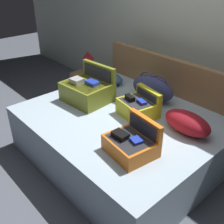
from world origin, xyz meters
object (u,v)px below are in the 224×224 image
(pillow_center_head, at_px, (187,123))
(table_lamp, at_px, (88,57))
(duffel_bag, at_px, (152,89))
(pillow_near_headboard, at_px, (108,78))
(hard_case_large, at_px, (87,90))
(hard_case_small, at_px, (138,106))
(nightstand, at_px, (89,88))
(bed, at_px, (120,137))
(hard_case_medium, at_px, (131,143))

(pillow_center_head, distance_m, table_lamp, 1.95)
(duffel_bag, distance_m, pillow_near_headboard, 0.73)
(hard_case_large, bearing_deg, table_lamp, 137.09)
(hard_case_small, distance_m, table_lamp, 1.46)
(duffel_bag, bearing_deg, nightstand, 178.18)
(bed, height_order, pillow_center_head, pillow_center_head)
(hard_case_large, xyz_separation_m, hard_case_medium, (1.03, -0.33, -0.04))
(hard_case_medium, xyz_separation_m, pillow_near_headboard, (-1.26, 0.84, -0.03))
(pillow_center_head, height_order, table_lamp, table_lamp)
(pillow_center_head, distance_m, nightstand, 1.98)
(hard_case_small, distance_m, nightstand, 1.51)
(nightstand, bearing_deg, hard_case_medium, -27.29)
(pillow_center_head, xyz_separation_m, table_lamp, (-1.92, 0.30, 0.11))
(hard_case_medium, distance_m, pillow_center_head, 0.64)
(bed, distance_m, hard_case_medium, 0.71)
(hard_case_large, xyz_separation_m, nightstand, (-0.76, 0.60, -0.42))
(pillow_near_headboard, xyz_separation_m, pillow_center_head, (1.39, -0.22, 0.03))
(hard_case_small, height_order, table_lamp, table_lamp)
(table_lamp, bearing_deg, nightstand, 0.00)
(pillow_near_headboard, bearing_deg, nightstand, 171.21)
(pillow_near_headboard, height_order, pillow_center_head, pillow_center_head)
(pillow_near_headboard, bearing_deg, hard_case_medium, -33.80)
(pillow_near_headboard, height_order, nightstand, pillow_near_headboard)
(hard_case_small, height_order, pillow_near_headboard, hard_case_small)
(nightstand, bearing_deg, duffel_bag, -1.82)
(nightstand, distance_m, table_lamp, 0.50)
(hard_case_small, relative_size, nightstand, 0.88)
(table_lamp, bearing_deg, hard_case_medium, -27.29)
(hard_case_large, relative_size, pillow_center_head, 1.10)
(hard_case_medium, distance_m, duffel_bag, 1.03)
(bed, distance_m, hard_case_small, 0.41)
(bed, xyz_separation_m, hard_case_small, (0.10, 0.16, 0.37))
(hard_case_large, height_order, hard_case_small, hard_case_large)
(hard_case_large, relative_size, hard_case_small, 1.28)
(hard_case_small, bearing_deg, hard_case_large, -153.47)
(hard_case_large, bearing_deg, duffel_bag, 43.32)
(hard_case_small, height_order, duffel_bag, duffel_bag)
(nightstand, bearing_deg, hard_case_small, -16.58)
(bed, distance_m, pillow_near_headboard, 0.96)
(hard_case_large, distance_m, pillow_center_head, 1.20)
(pillow_center_head, bearing_deg, hard_case_large, -165.54)
(hard_case_large, bearing_deg, nightstand, 137.09)
(hard_case_large, bearing_deg, hard_case_small, 11.45)
(hard_case_medium, bearing_deg, table_lamp, 160.16)
(hard_case_medium, bearing_deg, pillow_center_head, 85.79)
(hard_case_small, bearing_deg, table_lamp, 173.84)
(pillow_near_headboard, bearing_deg, table_lamp, 171.21)
(bed, distance_m, table_lamp, 1.49)
(table_lamp, bearing_deg, hard_case_large, -38.26)
(duffel_bag, distance_m, pillow_center_head, 0.71)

